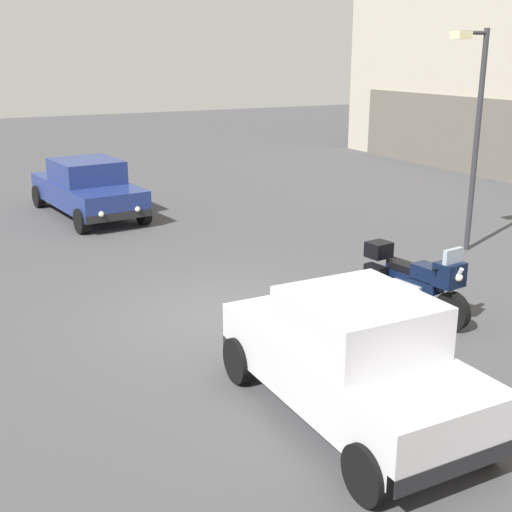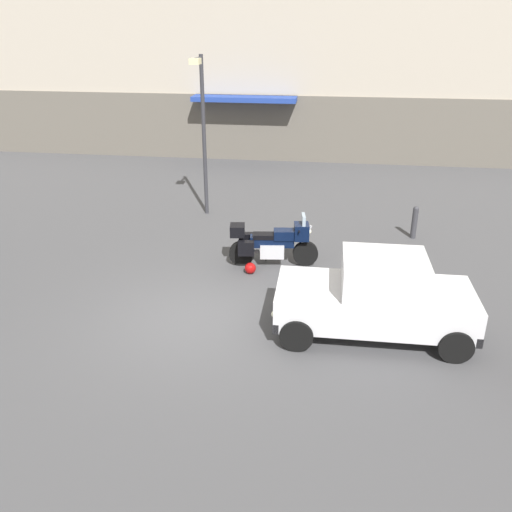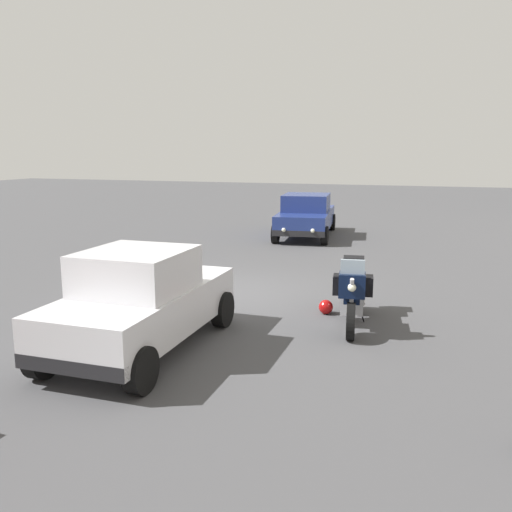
{
  "view_description": "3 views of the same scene",
  "coord_description": "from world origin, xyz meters",
  "px_view_note": "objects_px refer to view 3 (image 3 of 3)",
  "views": [
    {
      "loc": [
        9.7,
        -4.42,
        4.35
      ],
      "look_at": [
        0.06,
        0.51,
        1.05
      ],
      "focal_mm": 46.89,
      "sensor_mm": 36.0,
      "label": 1
    },
    {
      "loc": [
        2.64,
        -9.54,
        5.78
      ],
      "look_at": [
        1.14,
        1.08,
        1.05
      ],
      "focal_mm": 37.8,
      "sensor_mm": 36.0,
      "label": 2
    },
    {
      "loc": [
        10.9,
        4.32,
        3.14
      ],
      "look_at": [
        0.13,
        0.68,
        0.92
      ],
      "focal_mm": 38.06,
      "sensor_mm": 36.0,
      "label": 3
    }
  ],
  "objects_px": {
    "motorcycle": "(352,291)",
    "helmet": "(326,307)",
    "car_hatchback_near": "(141,301)",
    "car_sedan_far": "(306,215)"
  },
  "relations": [
    {
      "from": "helmet",
      "to": "car_sedan_far",
      "type": "height_order",
      "value": "car_sedan_far"
    },
    {
      "from": "car_hatchback_near",
      "to": "helmet",
      "type": "bearing_deg",
      "value": -40.48
    },
    {
      "from": "helmet",
      "to": "car_sedan_far",
      "type": "distance_m",
      "value": 9.8
    },
    {
      "from": "motorcycle",
      "to": "helmet",
      "type": "relative_size",
      "value": 8.07
    },
    {
      "from": "helmet",
      "to": "car_hatchback_near",
      "type": "distance_m",
      "value": 3.78
    },
    {
      "from": "motorcycle",
      "to": "car_hatchback_near",
      "type": "bearing_deg",
      "value": -58.85
    },
    {
      "from": "helmet",
      "to": "car_hatchback_near",
      "type": "bearing_deg",
      "value": -39.99
    },
    {
      "from": "motorcycle",
      "to": "helmet",
      "type": "bearing_deg",
      "value": -136.73
    },
    {
      "from": "motorcycle",
      "to": "car_sedan_far",
      "type": "height_order",
      "value": "car_sedan_far"
    },
    {
      "from": "motorcycle",
      "to": "helmet",
      "type": "xyz_separation_m",
      "value": [
        -0.46,
        -0.57,
        -0.48
      ]
    }
  ]
}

